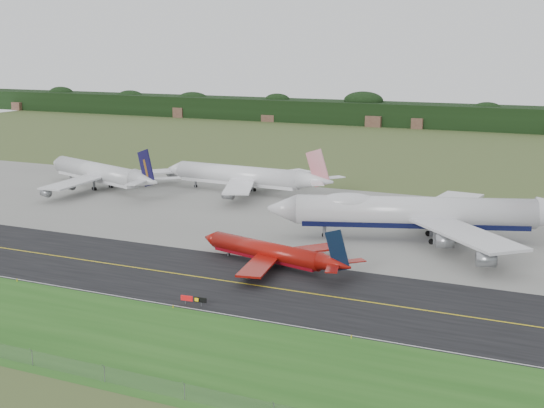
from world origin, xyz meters
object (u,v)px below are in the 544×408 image
(jet_ba_747, at_px, (427,213))
(taxiway_sign, at_px, (193,299))
(jet_red_737, at_px, (273,253))
(jet_star_tail, at_px, (247,177))
(jet_navy_gold, at_px, (102,173))

(jet_ba_747, height_order, taxiway_sign, jet_ba_747)
(jet_red_737, height_order, jet_star_tail, jet_star_tail)
(jet_ba_747, xyz_separation_m, jet_navy_gold, (-102.90, 18.85, -1.51))
(taxiway_sign, bearing_deg, jet_ba_747, 67.56)
(jet_navy_gold, height_order, jet_star_tail, jet_star_tail)
(jet_ba_747, bearing_deg, jet_red_737, -123.74)
(jet_red_737, relative_size, jet_navy_gold, 0.67)
(jet_red_737, bearing_deg, jet_navy_gold, 147.43)
(jet_ba_747, relative_size, taxiway_sign, 15.15)
(jet_star_tail, distance_m, taxiway_sign, 97.71)
(jet_navy_gold, height_order, taxiway_sign, jet_navy_gold)
(jet_red_737, bearing_deg, jet_star_tail, 120.90)
(jet_ba_747, xyz_separation_m, jet_star_tail, (-60.56, 31.63, -1.37))
(jet_star_tail, height_order, taxiway_sign, jet_star_tail)
(jet_star_tail, relative_size, taxiway_sign, 11.84)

